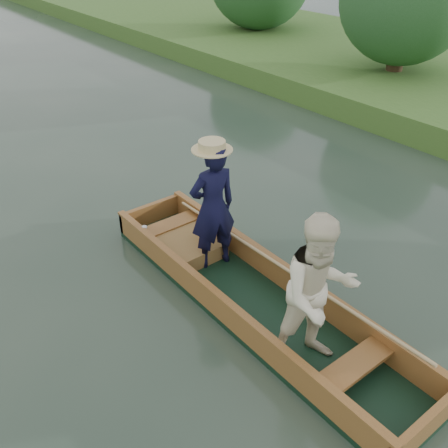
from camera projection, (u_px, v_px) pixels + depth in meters
ground at (253, 306)px, 6.41m from camera, size 120.00×120.00×0.00m
trees_far at (28, 6)px, 11.49m from camera, size 22.95×12.34×4.47m
punt at (262, 271)px, 5.92m from camera, size 1.21×5.00×1.91m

